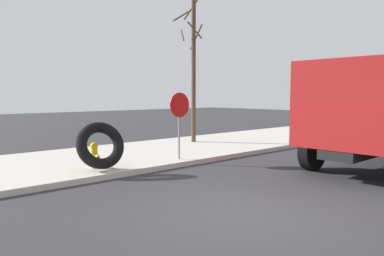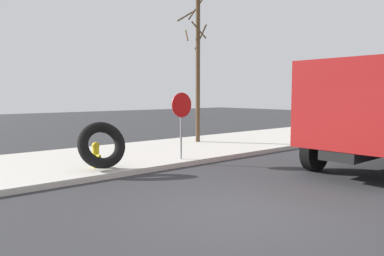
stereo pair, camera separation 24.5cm
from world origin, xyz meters
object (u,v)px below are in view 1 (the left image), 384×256
at_px(fire_hydrant, 94,154).
at_px(stop_sign, 179,113).
at_px(loose_tire, 100,145).
at_px(bare_tree, 193,66).

height_order(fire_hydrant, stop_sign, stop_sign).
xyz_separation_m(loose_tire, bare_tree, (5.86, 2.74, 2.54)).
bearing_deg(loose_tire, fire_hydrant, 96.64).
relative_size(stop_sign, bare_tree, 0.33).
xyz_separation_m(fire_hydrant, loose_tire, (0.03, -0.29, 0.27)).
bearing_deg(bare_tree, loose_tire, -154.92).
bearing_deg(fire_hydrant, loose_tire, -83.36).
distance_m(fire_hydrant, bare_tree, 6.98).
relative_size(loose_tire, bare_tree, 0.21).
relative_size(fire_hydrant, stop_sign, 0.34).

